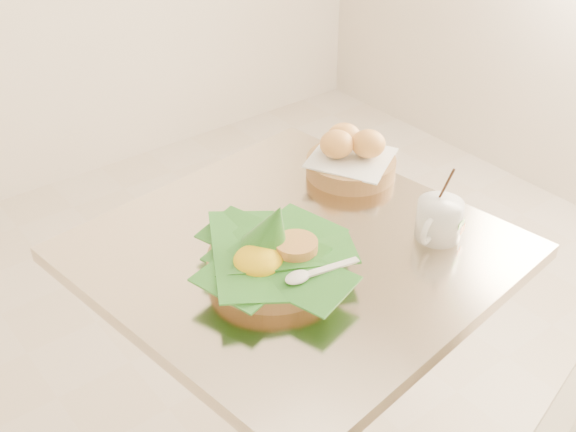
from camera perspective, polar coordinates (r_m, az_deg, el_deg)
cafe_table at (r=1.49m, az=0.54°, el=-9.32°), size 0.79×0.79×0.75m
rice_basket at (r=1.26m, az=-1.23°, el=-3.09°), size 0.29×0.29×0.15m
bread_basket at (r=1.57m, az=4.96°, el=4.71°), size 0.22×0.22×0.10m
coffee_mug at (r=1.38m, az=11.82°, el=-0.26°), size 0.12×0.09×0.15m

